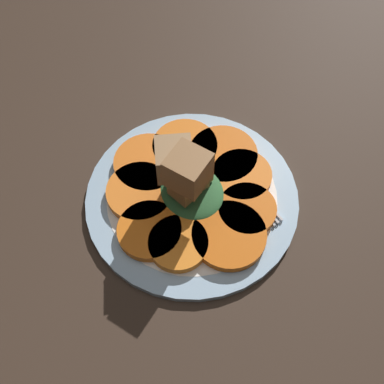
{
  "coord_description": "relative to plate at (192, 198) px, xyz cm",
  "views": [
    {
      "loc": [
        -26.17,
        19.91,
        59.26
      ],
      "look_at": [
        0.0,
        0.0,
        4.1
      ],
      "focal_mm": 45.0,
      "sensor_mm": 36.0,
      "label": 1
    }
  ],
  "objects": [
    {
      "name": "table_slab",
      "position": [
        0.0,
        0.0,
        -1.52
      ],
      "size": [
        120.0,
        120.0,
        2.0
      ],
      "primitive_type": "cube",
      "color": "#38281E",
      "rests_on": "ground"
    },
    {
      "name": "plate",
      "position": [
        0.0,
        0.0,
        0.0
      ],
      "size": [
        28.91,
        28.91,
        1.05
      ],
      "color": "#99B7D1",
      "rests_on": "table_slab"
    },
    {
      "name": "carrot_slice_0",
      "position": [
        6.78,
        -3.89,
        1.19
      ],
      "size": [
        9.27,
        9.27,
        1.21
      ],
      "primitive_type": "cylinder",
      "color": "orange",
      "rests_on": "plate"
    },
    {
      "name": "carrot_slice_1",
      "position": [
        7.6,
        1.9,
        1.19
      ],
      "size": [
        9.61,
        9.61,
        1.21
      ],
      "primitive_type": "cylinder",
      "color": "orange",
      "rests_on": "plate"
    },
    {
      "name": "carrot_slice_2",
      "position": [
        4.42,
        5.43,
        1.19
      ],
      "size": [
        9.11,
        9.11,
        1.21
      ],
      "primitive_type": "cylinder",
      "color": "orange",
      "rests_on": "plate"
    },
    {
      "name": "carrot_slice_3",
      "position": [
        -1.09,
        7.7,
        1.19
      ],
      "size": [
        8.32,
        8.32,
        1.21
      ],
      "primitive_type": "cylinder",
      "color": "orange",
      "rests_on": "plate"
    },
    {
      "name": "carrot_slice_4",
      "position": [
        -4.8,
        5.84,
        1.19
      ],
      "size": [
        7.66,
        7.66,
        1.21
      ],
      "primitive_type": "cylinder",
      "color": "orange",
      "rests_on": "plate"
    },
    {
      "name": "carrot_slice_5",
      "position": [
        -7.8,
        0.34,
        1.19
      ],
      "size": [
        9.63,
        9.63,
        1.21
      ],
      "primitive_type": "cylinder",
      "color": "#D45E12",
      "rests_on": "plate"
    },
    {
      "name": "carrot_slice_6",
      "position": [
        -6.36,
        -4.3,
        1.19
      ],
      "size": [
        7.73,
        7.73,
        1.21
      ],
      "primitive_type": "cylinder",
      "color": "orange",
      "rests_on": "plate"
    },
    {
      "name": "carrot_slice_7",
      "position": [
        -1.87,
        -7.15,
        1.19
      ],
      "size": [
        8.26,
        8.26,
        1.21
      ],
      "primitive_type": "cylinder",
      "color": "orange",
      "rests_on": "plate"
    },
    {
      "name": "carrot_slice_8",
      "position": [
        2.37,
        -7.3,
        1.19
      ],
      "size": [
        9.71,
        9.71,
        1.21
      ],
      "primitive_type": "cylinder",
      "color": "#D76215",
      "rests_on": "plate"
    },
    {
      "name": "center_pile",
      "position": [
        0.36,
        0.53,
        5.23
      ],
      "size": [
        9.24,
        8.85,
        11.06
      ],
      "color": "#2D6033",
      "rests_on": "plate"
    },
    {
      "name": "fork",
      "position": [
        -2.07,
        -6.21,
        0.78
      ],
      "size": [
        17.27,
        2.41,
        0.4
      ],
      "rotation": [
        0.0,
        0.0,
        -0.02
      ],
      "color": "silver",
      "rests_on": "plate"
    }
  ]
}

